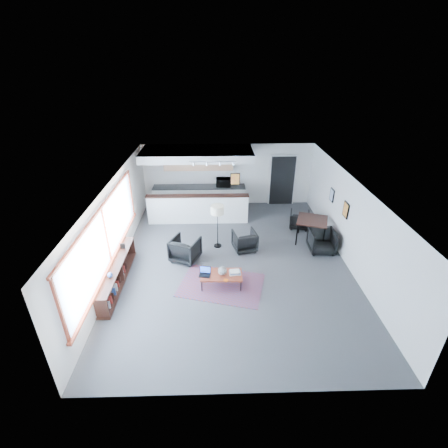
{
  "coord_description": "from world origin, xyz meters",
  "views": [
    {
      "loc": [
        -0.52,
        -8.49,
        5.77
      ],
      "look_at": [
        -0.27,
        0.4,
        1.12
      ],
      "focal_mm": 26.0,
      "sensor_mm": 36.0,
      "label": 1
    }
  ],
  "objects_px": {
    "armchair_right": "(245,240)",
    "floor_lamp": "(217,211)",
    "book_stack": "(235,272)",
    "armchair_left": "(185,248)",
    "laptop": "(205,272)",
    "ceramic_pot": "(222,271)",
    "dining_chair_far": "(299,220)",
    "coffee_table": "(221,275)",
    "microwave": "(223,182)",
    "dining_table": "(312,221)",
    "dining_chair_near": "(322,242)"
  },
  "relations": [
    {
      "from": "armchair_left",
      "to": "dining_chair_far",
      "type": "relative_size",
      "value": 1.39
    },
    {
      "from": "armchair_left",
      "to": "dining_chair_far",
      "type": "distance_m",
      "value": 4.56
    },
    {
      "from": "laptop",
      "to": "book_stack",
      "type": "distance_m",
      "value": 0.83
    },
    {
      "from": "armchair_left",
      "to": "floor_lamp",
      "type": "bearing_deg",
      "value": -119.85
    },
    {
      "from": "coffee_table",
      "to": "ceramic_pot",
      "type": "distance_m",
      "value": 0.16
    },
    {
      "from": "armchair_right",
      "to": "microwave",
      "type": "distance_m",
      "value": 3.6
    },
    {
      "from": "book_stack",
      "to": "dining_chair_near",
      "type": "height_order",
      "value": "dining_chair_near"
    },
    {
      "from": "laptop",
      "to": "armchair_left",
      "type": "height_order",
      "value": "armchair_left"
    },
    {
      "from": "laptop",
      "to": "ceramic_pot",
      "type": "relative_size",
      "value": 1.38
    },
    {
      "from": "dining_table",
      "to": "floor_lamp",
      "type": "bearing_deg",
      "value": -175.28
    },
    {
      "from": "armchair_right",
      "to": "floor_lamp",
      "type": "distance_m",
      "value": 1.31
    },
    {
      "from": "ceramic_pot",
      "to": "armchair_right",
      "type": "relative_size",
      "value": 0.33
    },
    {
      "from": "floor_lamp",
      "to": "microwave",
      "type": "relative_size",
      "value": 2.53
    },
    {
      "from": "dining_table",
      "to": "dining_chair_far",
      "type": "distance_m",
      "value": 1.1
    },
    {
      "from": "ceramic_pot",
      "to": "dining_table",
      "type": "bearing_deg",
      "value": 37.63
    },
    {
      "from": "armchair_right",
      "to": "laptop",
      "type": "bearing_deg",
      "value": 43.38
    },
    {
      "from": "book_stack",
      "to": "coffee_table",
      "type": "bearing_deg",
      "value": -176.41
    },
    {
      "from": "book_stack",
      "to": "microwave",
      "type": "distance_m",
      "value": 5.36
    },
    {
      "from": "dining_chair_near",
      "to": "dining_chair_far",
      "type": "xyz_separation_m",
      "value": [
        -0.35,
        1.67,
        -0.05
      ]
    },
    {
      "from": "book_stack",
      "to": "armchair_left",
      "type": "relative_size",
      "value": 0.39
    },
    {
      "from": "dining_chair_near",
      "to": "floor_lamp",
      "type": "bearing_deg",
      "value": 174.09
    },
    {
      "from": "armchair_right",
      "to": "microwave",
      "type": "xyz_separation_m",
      "value": [
        -0.61,
        3.46,
        0.76
      ]
    },
    {
      "from": "armchair_right",
      "to": "microwave",
      "type": "height_order",
      "value": "microwave"
    },
    {
      "from": "dining_chair_near",
      "to": "microwave",
      "type": "distance_m",
      "value": 4.85
    },
    {
      "from": "armchair_right",
      "to": "dining_chair_near",
      "type": "height_order",
      "value": "armchair_right"
    },
    {
      "from": "armchair_left",
      "to": "laptop",
      "type": "bearing_deg",
      "value": 139.01
    },
    {
      "from": "dining_table",
      "to": "dining_chair_near",
      "type": "xyz_separation_m",
      "value": [
        0.19,
        -0.67,
        -0.4
      ]
    },
    {
      "from": "ceramic_pot",
      "to": "dining_chair_near",
      "type": "bearing_deg",
      "value": 27.61
    },
    {
      "from": "armchair_right",
      "to": "dining_chair_far",
      "type": "height_order",
      "value": "armchair_right"
    },
    {
      "from": "laptop",
      "to": "dining_table",
      "type": "bearing_deg",
      "value": 43.22
    },
    {
      "from": "armchair_right",
      "to": "dining_table",
      "type": "xyz_separation_m",
      "value": [
        2.33,
        0.51,
        0.38
      ]
    },
    {
      "from": "ceramic_pot",
      "to": "floor_lamp",
      "type": "bearing_deg",
      "value": 92.87
    },
    {
      "from": "coffee_table",
      "to": "dining_chair_near",
      "type": "height_order",
      "value": "dining_chair_near"
    },
    {
      "from": "book_stack",
      "to": "laptop",
      "type": "bearing_deg",
      "value": -179.04
    },
    {
      "from": "microwave",
      "to": "dining_table",
      "type": "bearing_deg",
      "value": -44.46
    },
    {
      "from": "armchair_left",
      "to": "dining_table",
      "type": "height_order",
      "value": "armchair_left"
    },
    {
      "from": "floor_lamp",
      "to": "dining_chair_far",
      "type": "distance_m",
      "value": 3.45
    },
    {
      "from": "laptop",
      "to": "floor_lamp",
      "type": "bearing_deg",
      "value": 89.77
    },
    {
      "from": "laptop",
      "to": "dining_table",
      "type": "distance_m",
      "value": 4.31
    },
    {
      "from": "microwave",
      "to": "dining_chair_near",
      "type": "bearing_deg",
      "value": -48.58
    },
    {
      "from": "laptop",
      "to": "dining_table",
      "type": "relative_size",
      "value": 0.27
    },
    {
      "from": "armchair_right",
      "to": "dining_table",
      "type": "relative_size",
      "value": 0.59
    },
    {
      "from": "ceramic_pot",
      "to": "armchair_right",
      "type": "bearing_deg",
      "value": 67.61
    },
    {
      "from": "laptop",
      "to": "armchair_right",
      "type": "bearing_deg",
      "value": 65.77
    },
    {
      "from": "coffee_table",
      "to": "armchair_left",
      "type": "xyz_separation_m",
      "value": [
        -1.1,
        1.34,
        0.07
      ]
    },
    {
      "from": "armchair_left",
      "to": "dining_chair_near",
      "type": "relative_size",
      "value": 1.18
    },
    {
      "from": "floor_lamp",
      "to": "dining_chair_far",
      "type": "height_order",
      "value": "floor_lamp"
    },
    {
      "from": "ceramic_pot",
      "to": "armchair_left",
      "type": "xyz_separation_m",
      "value": [
        -1.13,
        1.35,
        -0.09
      ]
    },
    {
      "from": "laptop",
      "to": "microwave",
      "type": "height_order",
      "value": "microwave"
    },
    {
      "from": "floor_lamp",
      "to": "armchair_left",
      "type": "bearing_deg",
      "value": -142.65
    }
  ]
}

